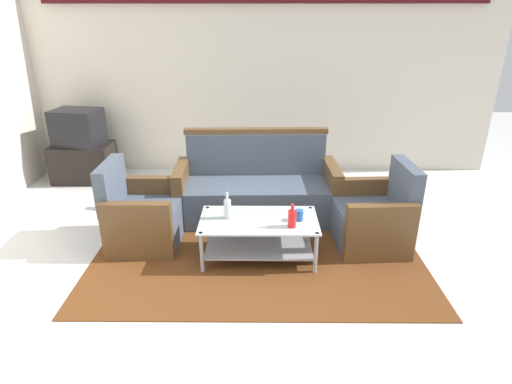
% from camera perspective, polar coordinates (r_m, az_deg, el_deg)
% --- Properties ---
extents(ground_plane, '(14.00, 14.00, 0.00)m').
position_cam_1_polar(ground_plane, '(3.72, 1.48, -13.01)').
color(ground_plane, white).
extents(wall_back, '(6.52, 0.19, 2.80)m').
position_cam_1_polar(wall_back, '(6.10, 1.13, 16.38)').
color(wall_back, silver).
rests_on(wall_back, ground).
extents(rug, '(3.15, 2.26, 0.01)m').
position_cam_1_polar(rug, '(4.30, 0.18, -7.40)').
color(rug, brown).
rests_on(rug, ground).
extents(couch, '(1.82, 0.79, 0.96)m').
position_cam_1_polar(couch, '(4.82, 0.09, 0.23)').
color(couch, '#4C5666').
rests_on(couch, rug).
extents(armchair_left, '(0.70, 0.76, 0.85)m').
position_cam_1_polar(armchair_left, '(4.42, -15.07, -3.24)').
color(armchair_left, '#4C5666').
rests_on(armchair_left, rug).
extents(armchair_right, '(0.73, 0.79, 0.85)m').
position_cam_1_polar(armchair_right, '(4.39, 15.56, -3.46)').
color(armchair_right, '#4C5666').
rests_on(armchair_right, rug).
extents(coffee_table, '(1.10, 0.60, 0.40)m').
position_cam_1_polar(coffee_table, '(4.01, 0.37, -5.49)').
color(coffee_table, silver).
rests_on(coffee_table, rug).
extents(bottle_red, '(0.08, 0.08, 0.22)m').
position_cam_1_polar(bottle_red, '(3.79, 4.89, -3.54)').
color(bottle_red, red).
rests_on(bottle_red, coffee_table).
extents(bottle_clear, '(0.07, 0.07, 0.26)m').
position_cam_1_polar(bottle_clear, '(3.93, -3.88, -2.23)').
color(bottle_clear, silver).
rests_on(bottle_clear, coffee_table).
extents(cup, '(0.08, 0.08, 0.10)m').
position_cam_1_polar(cup, '(3.93, 5.81, -3.14)').
color(cup, '#2659A5').
rests_on(cup, coffee_table).
extents(tv_stand, '(0.80, 0.50, 0.52)m').
position_cam_1_polar(tv_stand, '(6.36, -22.20, 3.71)').
color(tv_stand, black).
rests_on(tv_stand, ground).
extents(television, '(0.66, 0.53, 0.48)m').
position_cam_1_polar(television, '(6.23, -22.88, 8.05)').
color(television, black).
rests_on(television, tv_stand).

